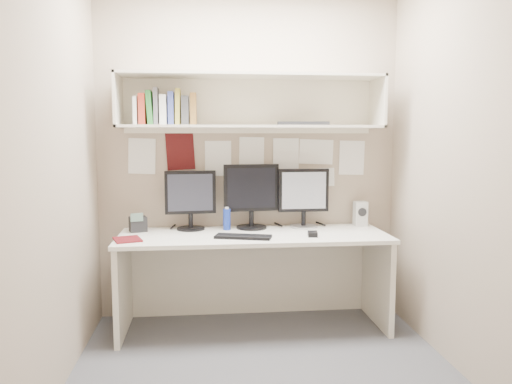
{
  "coord_description": "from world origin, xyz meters",
  "views": [
    {
      "loc": [
        -0.37,
        -3.02,
        1.46
      ],
      "look_at": [
        -0.01,
        0.35,
        1.08
      ],
      "focal_mm": 35.0,
      "sensor_mm": 36.0,
      "label": 1
    }
  ],
  "objects": [
    {
      "name": "wall_front",
      "position": [
        0.0,
        -1.0,
        1.3
      ],
      "size": [
        2.4,
        0.02,
        2.6
      ],
      "primitive_type": "cube",
      "color": "tan",
      "rests_on": "ground"
    },
    {
      "name": "blue_bottle",
      "position": [
        -0.19,
        0.82,
        0.82
      ],
      "size": [
        0.06,
        0.06,
        0.18
      ],
      "color": "#162E99",
      "rests_on": "desk"
    },
    {
      "name": "pinned_papers",
      "position": [
        0.0,
        0.99,
        1.25
      ],
      "size": [
        1.92,
        0.01,
        0.48
      ],
      "primitive_type": null,
      "color": "white",
      "rests_on": "wall_back"
    },
    {
      "name": "book_stack",
      "position": [
        -0.64,
        0.8,
        1.66
      ],
      "size": [
        0.46,
        0.17,
        0.27
      ],
      "color": "silver",
      "rests_on": "overhead_hutch"
    },
    {
      "name": "monitor_left",
      "position": [
        -0.47,
        0.87,
        0.98
      ],
      "size": [
        0.4,
        0.22,
        0.46
      ],
      "rotation": [
        0.0,
        0.0,
        0.1
      ],
      "color": "black",
      "rests_on": "desk"
    },
    {
      "name": "maroon_notebook",
      "position": [
        -0.9,
        0.5,
        0.74
      ],
      "size": [
        0.24,
        0.26,
        0.01
      ],
      "primitive_type": "cube",
      "rotation": [
        0.0,
        0.0,
        0.32
      ],
      "color": "#5A0F15",
      "rests_on": "desk"
    },
    {
      "name": "floor",
      "position": [
        0.0,
        0.0,
        0.0
      ],
      "size": [
        2.4,
        2.0,
        0.01
      ],
      "primitive_type": "cube",
      "color": "#4B4B50",
      "rests_on": "ground"
    },
    {
      "name": "keyboard",
      "position": [
        -0.09,
        0.49,
        0.74
      ],
      "size": [
        0.42,
        0.25,
        0.02
      ],
      "primitive_type": "cube",
      "rotation": [
        0.0,
        0.0,
        -0.28
      ],
      "color": "black",
      "rests_on": "desk"
    },
    {
      "name": "speaker",
      "position": [
        0.9,
        0.89,
        0.83
      ],
      "size": [
        0.1,
        0.11,
        0.2
      ],
      "rotation": [
        0.0,
        0.0,
        -0.01
      ],
      "color": "beige",
      "rests_on": "desk"
    },
    {
      "name": "wall_right",
      "position": [
        1.2,
        0.0,
        1.3
      ],
      "size": [
        0.02,
        2.0,
        2.6
      ],
      "primitive_type": "cube",
      "color": "tan",
      "rests_on": "ground"
    },
    {
      "name": "desk",
      "position": [
        0.0,
        0.65,
        0.37
      ],
      "size": [
        2.0,
        0.7,
        0.73
      ],
      "color": "white",
      "rests_on": "floor"
    },
    {
      "name": "overhead_hutch",
      "position": [
        0.0,
        0.86,
        1.72
      ],
      "size": [
        2.0,
        0.38,
        0.4
      ],
      "color": "silver",
      "rests_on": "wall_back"
    },
    {
      "name": "wall_left",
      "position": [
        -1.2,
        0.0,
        1.3
      ],
      "size": [
        0.02,
        2.0,
        2.6
      ],
      "primitive_type": "cube",
      "color": "tan",
      "rests_on": "ground"
    },
    {
      "name": "mouse",
      "position": [
        0.42,
        0.5,
        0.75
      ],
      "size": [
        0.08,
        0.12,
        0.03
      ],
      "primitive_type": "cube",
      "rotation": [
        0.0,
        0.0,
        -0.15
      ],
      "color": "black",
      "rests_on": "desk"
    },
    {
      "name": "monitor_right",
      "position": [
        0.42,
        0.87,
        0.99
      ],
      "size": [
        0.4,
        0.22,
        0.47
      ],
      "rotation": [
        0.0,
        0.0,
        0.01
      ],
      "color": "#A5A5AA",
      "rests_on": "desk"
    },
    {
      "name": "hutch_tray",
      "position": [
        0.4,
        0.79,
        1.55
      ],
      "size": [
        0.41,
        0.2,
        0.03
      ],
      "primitive_type": "cube",
      "rotation": [
        0.0,
        0.0,
        -0.12
      ],
      "color": "black",
      "rests_on": "overhead_hutch"
    },
    {
      "name": "monitor_center",
      "position": [
        0.01,
        0.87,
        1.0
      ],
      "size": [
        0.44,
        0.24,
        0.51
      ],
      "rotation": [
        0.0,
        0.0,
        0.1
      ],
      "color": "black",
      "rests_on": "desk"
    },
    {
      "name": "desk_phone",
      "position": [
        -0.87,
        0.82,
        0.79
      ],
      "size": [
        0.15,
        0.14,
        0.15
      ],
      "rotation": [
        0.0,
        0.0,
        0.32
      ],
      "color": "black",
      "rests_on": "desk"
    },
    {
      "name": "wall_back",
      "position": [
        0.0,
        1.0,
        1.3
      ],
      "size": [
        2.4,
        0.02,
        2.6
      ],
      "primitive_type": "cube",
      "color": "tan",
      "rests_on": "ground"
    }
  ]
}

